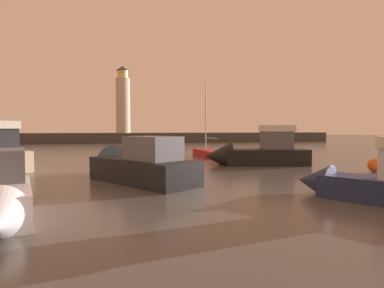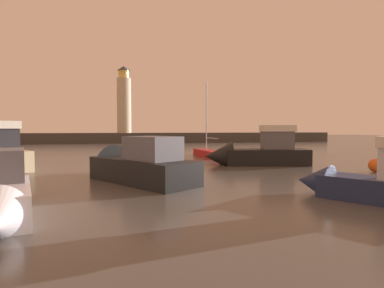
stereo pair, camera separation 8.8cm
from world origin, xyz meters
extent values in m
plane|color=#4C4742|center=(0.00, 35.78, 0.00)|extent=(220.00, 220.00, 0.00)
cube|color=#423F3D|center=(0.00, 71.56, 1.11)|extent=(85.37, 4.68, 2.23)
cylinder|color=beige|center=(-6.27, 71.56, 8.30)|extent=(3.10, 3.10, 12.15)
cylinder|color=#F2CC59|center=(-6.27, 71.56, 15.23)|extent=(2.33, 2.33, 1.70)
cone|color=#33383D|center=(-6.27, 71.56, 16.57)|extent=(2.79, 2.79, 0.97)
cone|color=#1E284C|center=(4.25, 13.42, 0.58)|extent=(2.42, 2.39, 1.79)
cube|color=silver|center=(-9.55, 11.93, 0.59)|extent=(3.51, 6.11, 1.17)
cube|color=#595960|center=(-9.82, 12.80, 1.79)|extent=(2.17, 2.71, 1.24)
cube|color=black|center=(-4.13, 18.20, 0.71)|extent=(6.61, 7.65, 1.42)
cone|color=black|center=(-6.69, 21.78, 0.78)|extent=(3.73, 3.69, 2.74)
cube|color=#595960|center=(-3.57, 17.41, 2.10)|extent=(3.52, 3.73, 1.36)
cube|color=#232328|center=(-14.69, 25.80, 2.40)|extent=(3.09, 3.19, 1.66)
cube|color=silver|center=(-14.69, 25.80, 3.52)|extent=(3.39, 3.51, 0.58)
cube|color=black|center=(7.04, 25.40, 0.70)|extent=(7.58, 3.90, 1.40)
cone|color=black|center=(2.83, 26.15, 0.77)|extent=(2.82, 2.95, 2.57)
cube|color=#595960|center=(7.97, 25.23, 2.19)|extent=(2.86, 2.20, 1.57)
cube|color=silver|center=(7.97, 25.23, 3.25)|extent=(3.15, 2.42, 0.55)
cube|color=#B21E1E|center=(3.75, 33.66, 0.40)|extent=(2.26, 6.39, 0.80)
cylinder|color=#B7B7BC|center=(3.67, 34.28, 4.62)|extent=(0.12, 0.12, 7.64)
cylinder|color=#B7B7BC|center=(3.89, 32.58, 2.17)|extent=(0.52, 3.42, 0.09)
sphere|color=#EA5919|center=(13.02, 19.44, 0.50)|extent=(1.00, 1.00, 1.00)
camera|label=1|loc=(-4.86, -0.94, 3.25)|focal=29.66mm
camera|label=2|loc=(-4.77, -0.96, 3.25)|focal=29.66mm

